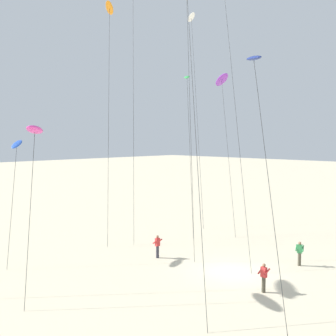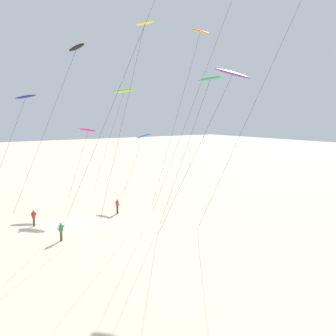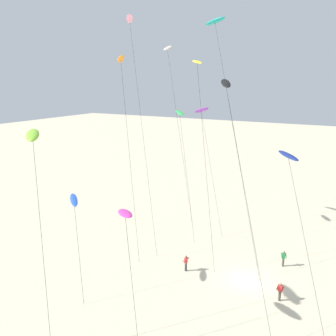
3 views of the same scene
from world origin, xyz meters
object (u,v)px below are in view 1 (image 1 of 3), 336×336
Objects in this scene: kite_green at (187,79)px; kite_orange at (109,11)px; kite_flyer_nearest at (264,277)px; kite_yellow at (187,3)px; kite_navy at (254,61)px; kite_purple at (222,81)px; kite_flyer_furthest at (300,253)px; kite_flyer_middle at (157,246)px; kite_magenta at (35,131)px; kite_blue at (17,145)px; kite_white at (192,21)px.

kite_green is 9.38m from kite_orange.
kite_orange reaches higher than kite_flyer_nearest.
kite_navy is at bearing -120.76° from kite_yellow.
kite_purple reaches higher than kite_green.
kite_navy reaches higher than kite_flyer_furthest.
kite_flyer_middle is (-9.31, -5.46, -13.47)m from kite_green.
kite_orange reaches higher than kite_flyer_furthest.
kite_purple reaches higher than kite_magenta.
kite_navy is at bearing -104.32° from kite_orange.
kite_flyer_middle is at bearing -107.84° from kite_orange.
kite_magenta is 5.71× the size of kite_flyer_nearest.
kite_flyer_middle is at bearing 123.68° from kite_flyer_furthest.
kite_yellow reaches higher than kite_flyer_middle.
kite_orange is at bearing 75.68° from kite_navy.
kite_flyer_nearest is (-4.78, -10.16, -18.49)m from kite_yellow.
kite_magenta is at bearing -107.78° from kite_blue.
kite_navy is at bearing -131.74° from kite_white.
kite_purple is at bearing 44.23° from kite_flyer_nearest.
kite_navy is (-4.67, -18.29, -7.42)m from kite_orange.
kite_yellow reaches higher than kite_flyer_furthest.
kite_white reaches higher than kite_magenta.
kite_yellow is at bearing 59.24° from kite_navy.
kite_purple reaches higher than kite_flyer_furthest.
kite_purple is 1.60× the size of kite_magenta.
kite_navy is at bearing -100.60° from kite_flyer_middle.
kite_white is at bearing 68.33° from kite_purple.
kite_navy is (-6.02, -10.11, -6.65)m from kite_yellow.
kite_orange is 1.58× the size of kite_navy.
kite_blue is 19.27m from kite_flyer_nearest.
kite_white reaches higher than kite_green.
kite_blue is 0.91× the size of kite_magenta.
kite_green is 18.28m from kite_navy.
kite_navy is 7.92× the size of kite_flyer_furthest.
kite_flyer_middle is at bearing -161.73° from kite_purple.
kite_navy reaches higher than kite_flyer_middle.
kite_magenta is at bearing 128.02° from kite_navy.
kite_purple is 9.16× the size of kite_flyer_furthest.
kite_flyer_nearest is 1.00× the size of kite_flyer_middle.
kite_blue is (-11.21, 6.46, -11.18)m from kite_yellow.
kite_purple is 20.36m from kite_navy.
kite_flyer_nearest is 1.00× the size of kite_flyer_furthest.
kite_flyer_nearest and kite_flyer_furthest have the same top height.
kite_white is (12.98, 1.48, 2.09)m from kite_orange.
kite_blue reaches higher than kite_flyer_nearest.
kite_blue is (-20.34, 3.09, -6.35)m from kite_purple.
kite_purple is at bearing -24.64° from kite_orange.
kite_orange is (-10.48, 4.80, 5.60)m from kite_purple.
kite_flyer_middle is (-13.45, -4.44, -13.66)m from kite_purple.
kite_flyer_middle is at bearing -146.07° from kite_white.
kite_purple is at bearing -13.81° from kite_green.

